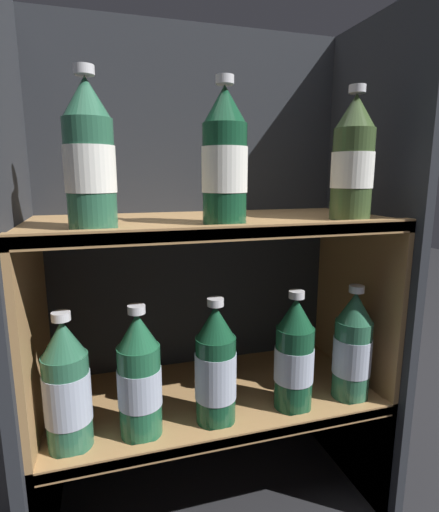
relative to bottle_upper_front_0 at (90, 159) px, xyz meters
The scene contains 13 objects.
fridge_back_wall 0.41m from the bottle_upper_front_0, 49.37° to the left, with size 0.73×0.02×1.05m, color #23262B.
fridge_side_left 0.28m from the bottle_upper_front_0, 144.94° to the left, with size 0.02×0.35×1.05m, color #23262B.
fridge_side_right 0.63m from the bottle_upper_front_0, ahead, with size 0.02×0.35×1.05m, color #23262B.
shelf_lower 0.58m from the bottle_upper_front_0, 20.78° to the left, with size 0.69×0.31×0.27m.
shelf_upper 0.37m from the bottle_upper_front_0, 21.47° to the left, with size 0.69×0.31×0.65m.
bottle_upper_front_0 is the anchor object (origin of this frame).
bottle_upper_front_1 0.22m from the bottle_upper_front_0, ahead, with size 0.08×0.08×0.24m.
bottle_upper_front_2 0.47m from the bottle_upper_front_0, ahead, with size 0.08×0.08×0.24m.
bottle_lower_front_0 0.38m from the bottle_upper_front_0, behind, with size 0.08×0.08×0.24m.
bottle_lower_front_1 0.38m from the bottle_upper_front_0, ahead, with size 0.08×0.08×0.24m.
bottle_lower_front_2 0.43m from the bottle_upper_front_0, ahead, with size 0.08×0.08×0.24m.
bottle_lower_front_3 0.52m from the bottle_upper_front_0, ahead, with size 0.08×0.08×0.24m.
bottle_lower_front_4 0.62m from the bottle_upper_front_0, ahead, with size 0.08×0.08×0.24m.
Camera 1 is at (-0.21, -0.60, 0.73)m, focal length 28.00 mm.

